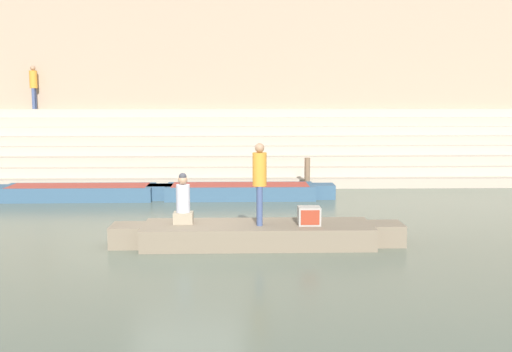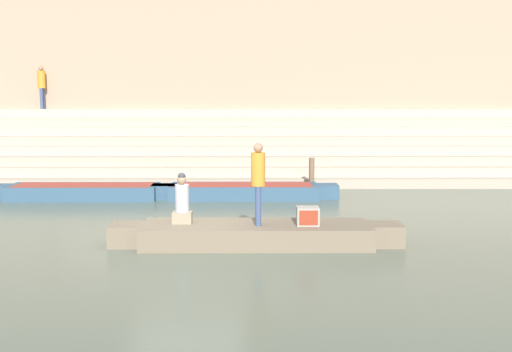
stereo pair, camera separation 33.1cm
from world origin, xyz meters
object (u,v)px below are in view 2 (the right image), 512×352
(moored_boat_shore, at_px, (84,191))
(tv_set, at_px, (308,216))
(person_standing, at_px, (258,177))
(moored_boat_distant, at_px, (244,191))
(person_on_steps, at_px, (42,84))
(rowboat_main, at_px, (256,234))
(person_rowing, at_px, (182,202))
(mooring_post, at_px, (312,175))

(moored_boat_shore, bearing_deg, tv_set, -47.50)
(tv_set, bearing_deg, moored_boat_shore, 141.67)
(person_standing, distance_m, moored_boat_distant, 6.36)
(tv_set, relative_size, person_on_steps, 0.27)
(rowboat_main, height_order, person_rowing, person_rowing)
(mooring_post, distance_m, person_on_steps, 12.26)
(person_rowing, relative_size, moored_boat_distant, 0.19)
(person_standing, bearing_deg, moored_boat_distant, 104.40)
(tv_set, height_order, person_on_steps, person_on_steps)
(rowboat_main, xyz_separation_m, moored_boat_shore, (-5.47, 6.08, -0.01))
(moored_boat_distant, bearing_deg, rowboat_main, -82.70)
(moored_boat_distant, bearing_deg, moored_boat_shore, -175.46)
(rowboat_main, bearing_deg, person_standing, -67.84)
(person_standing, distance_m, person_rowing, 1.77)
(rowboat_main, relative_size, person_on_steps, 3.60)
(person_rowing, height_order, moored_boat_shore, person_rowing)
(rowboat_main, height_order, mooring_post, mooring_post)
(moored_boat_shore, relative_size, moored_boat_distant, 1.00)
(moored_boat_distant, xyz_separation_m, person_on_steps, (-8.45, 6.15, 3.54))
(moored_boat_shore, bearing_deg, person_rowing, -61.43)
(person_rowing, distance_m, moored_boat_shore, 7.13)
(person_rowing, relative_size, mooring_post, 0.94)
(tv_set, bearing_deg, rowboat_main, 178.50)
(person_standing, height_order, person_rowing, person_standing)
(mooring_post, bearing_deg, person_rowing, -116.35)
(tv_set, relative_size, moored_boat_shore, 0.08)
(moored_boat_distant, relative_size, person_on_steps, 3.41)
(rowboat_main, height_order, moored_boat_shore, rowboat_main)
(tv_set, bearing_deg, person_rowing, -179.97)
(rowboat_main, height_order, tv_set, tv_set)
(rowboat_main, xyz_separation_m, person_standing, (0.04, -0.10, 1.26))
(rowboat_main, relative_size, moored_boat_distant, 1.06)
(mooring_post, bearing_deg, moored_boat_shore, -170.63)
(rowboat_main, bearing_deg, mooring_post, 75.43)
(tv_set, distance_m, person_on_steps, 16.19)
(moored_boat_shore, relative_size, person_on_steps, 3.40)
(person_standing, height_order, moored_boat_distant, person_standing)
(moored_boat_shore, bearing_deg, moored_boat_distant, -3.65)
(person_standing, relative_size, person_on_steps, 1.00)
(person_rowing, distance_m, tv_set, 2.77)
(moored_boat_distant, bearing_deg, person_on_steps, 147.95)
(person_standing, height_order, mooring_post, person_standing)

